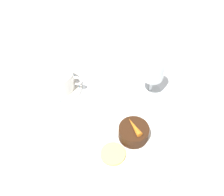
{
  "coord_description": "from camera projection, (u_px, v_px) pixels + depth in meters",
  "views": [
    {
      "loc": [
        0.01,
        -0.38,
        0.59
      ],
      "look_at": [
        -0.05,
        0.08,
        0.04
      ],
      "focal_mm": 42.0,
      "sensor_mm": 36.0,
      "label": 1
    }
  ],
  "objects": [
    {
      "name": "wine_glass",
      "position": [
        153.0,
        71.0,
        0.73
      ],
      "size": [
        0.06,
        0.06,
        0.12
      ],
      "color": "silver",
      "rests_on": "ground_plane"
    },
    {
      "name": "ground_plane",
      "position": [
        125.0,
        133.0,
        0.7
      ],
      "size": [
        3.0,
        3.0,
        0.0
      ],
      "primitive_type": "plane",
      "color": "white"
    },
    {
      "name": "spoon",
      "position": [
        73.0,
        88.0,
        0.79
      ],
      "size": [
        0.05,
        0.1,
        0.0
      ],
      "color": "silver",
      "rests_on": "saucer"
    },
    {
      "name": "pineapple_slice",
      "position": [
        113.0,
        154.0,
        0.64
      ],
      "size": [
        0.06,
        0.06,
        0.01
      ],
      "color": "#EFE075",
      "rests_on": "dinner_plate"
    },
    {
      "name": "fork",
      "position": [
        66.0,
        126.0,
        0.71
      ],
      "size": [
        0.02,
        0.19,
        0.01
      ],
      "color": "silver",
      "rests_on": "ground_plane"
    },
    {
      "name": "saucer",
      "position": [
        59.0,
        87.0,
        0.8
      ],
      "size": [
        0.14,
        0.14,
        0.01
      ],
      "color": "white",
      "rests_on": "ground_plane"
    },
    {
      "name": "carrot_garnish",
      "position": [
        134.0,
        127.0,
        0.64
      ],
      "size": [
        0.04,
        0.05,
        0.02
      ],
      "color": "orange",
      "rests_on": "dessert_cake"
    },
    {
      "name": "coffee_cup",
      "position": [
        57.0,
        79.0,
        0.77
      ],
      "size": [
        0.13,
        0.1,
        0.06
      ],
      "color": "white",
      "rests_on": "saucer"
    },
    {
      "name": "dessert_cake",
      "position": [
        134.0,
        132.0,
        0.66
      ],
      "size": [
        0.08,
        0.08,
        0.04
      ],
      "color": "#381E0F",
      "rests_on": "dinner_plate"
    },
    {
      "name": "dinner_plate",
      "position": [
        130.0,
        148.0,
        0.66
      ],
      "size": [
        0.27,
        0.27,
        0.01
      ],
      "color": "white",
      "rests_on": "ground_plane"
    }
  ]
}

